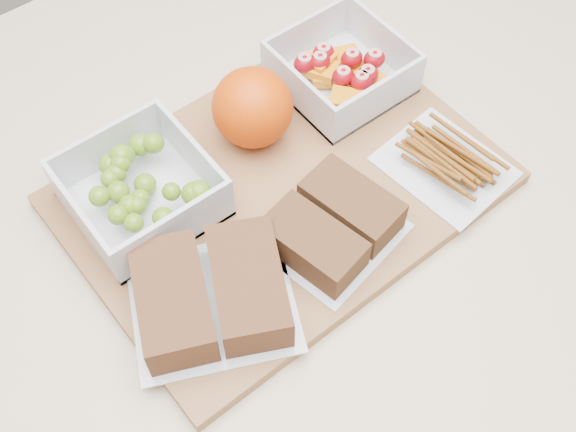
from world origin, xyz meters
The scene contains 8 objects.
counter centered at (0.00, 0.00, 0.45)m, with size 1.20×0.90×0.90m, color beige.
cutting_board centered at (0.03, 0.02, 0.91)m, with size 0.42×0.30×0.02m, color #96673E.
grape_container centered at (-0.09, 0.09, 0.94)m, with size 0.13×0.13×0.06m.
fruit_container centered at (0.16, 0.09, 0.94)m, with size 0.13×0.13×0.05m.
orange centered at (0.05, 0.09, 0.96)m, with size 0.08×0.08×0.08m, color #DD4505.
sandwich_bag_left centered at (-0.10, -0.05, 0.94)m, with size 0.19×0.18×0.05m.
sandwich_bag_center centered at (0.03, -0.06, 0.93)m, with size 0.14×0.13×0.04m.
pretzel_bag centered at (0.18, -0.06, 0.93)m, with size 0.11×0.13×0.03m.
Camera 1 is at (-0.23, -0.32, 1.51)m, focal length 45.00 mm.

